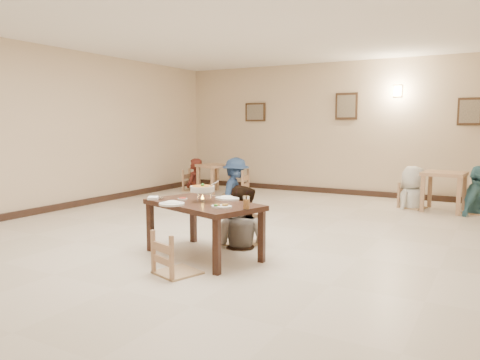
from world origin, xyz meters
The scene contains 31 objects.
floor centered at (0.00, 0.00, 0.00)m, with size 10.00×10.00×0.00m, color beige.
ceiling centered at (0.00, 0.00, 3.00)m, with size 10.00×10.00×0.00m, color white.
wall_back centered at (0.00, 5.00, 1.50)m, with size 10.00×10.00×0.00m, color beige.
wall_left centered at (-4.00, 0.00, 1.50)m, with size 10.00×10.00×0.00m, color beige.
baseboard_back centered at (0.00, 4.97, 0.06)m, with size 8.00×0.06×0.12m, color #2F1E16.
baseboard_left centered at (-3.97, 0.00, 0.06)m, with size 0.06×10.00×0.12m, color #2F1E16.
picture_a centered at (-2.20, 4.96, 1.90)m, with size 0.55×0.04×0.45m.
picture_b centered at (0.10, 4.96, 2.00)m, with size 0.50×0.04×0.60m.
picture_c centered at (2.60, 4.96, 1.85)m, with size 0.45×0.04×0.55m.
wall_sconce centered at (1.20, 4.96, 2.30)m, with size 0.16×0.05×0.22m, color #FFD88C.
main_table centered at (0.11, -0.85, 0.59)m, with size 1.59×1.19×0.66m.
chair_far centered at (0.22, -0.12, 0.48)m, with size 0.45×0.45×0.95m.
chair_near centered at (0.23, -1.54, 0.44)m, with size 0.42×0.42×0.89m.
main_diner centered at (0.25, -0.19, 0.80)m, with size 0.78×0.61×1.61m, color gray.
curry_warmer centered at (0.07, -0.82, 0.82)m, with size 0.33×0.29×0.26m.
rice_plate_far centered at (0.26, -0.54, 0.68)m, with size 0.31×0.31×0.07m.
rice_plate_near centered at (-0.11, -1.19, 0.68)m, with size 0.30×0.30×0.07m.
fried_plate centered at (0.49, -1.06, 0.68)m, with size 0.25×0.25×0.05m.
chili_dish centered at (-0.22, -0.83, 0.68)m, with size 0.12×0.12×0.02m.
napkin_cutlery centered at (-0.57, -0.96, 0.68)m, with size 0.23×0.26×0.03m.
drink_glass centered at (0.78, -1.01, 0.73)m, with size 0.07×0.07×0.15m.
bg_table_left centered at (-2.65, 3.76, 0.53)m, with size 0.85×0.85×0.67m.
bg_table_right centered at (2.31, 3.81, 0.59)m, with size 0.78×0.78×0.73m.
bg_chair_ll centered at (-3.22, 3.74, 0.49)m, with size 0.46×0.46×0.98m.
bg_chair_lr centered at (-2.07, 3.75, 0.54)m, with size 0.51×0.51×1.08m.
bg_chair_rl centered at (1.76, 3.88, 0.45)m, with size 0.43×0.43×0.91m.
bg_chair_rr centered at (2.86, 3.86, 0.45)m, with size 0.43×0.43×0.91m.
bg_diner_a centered at (-3.22, 3.74, 0.79)m, with size 0.58×0.38×1.58m, color #592019.
bg_diner_b centered at (-2.07, 3.75, 0.85)m, with size 1.09×0.63×1.69m, color #365A97.
bg_diner_c centered at (1.76, 3.88, 0.81)m, with size 0.79×0.52×1.62m, color silver.
bg_diner_d centered at (2.86, 3.86, 0.86)m, with size 1.01×0.42×1.73m, color teal.
Camera 1 is at (3.19, -5.46, 1.58)m, focal length 35.00 mm.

